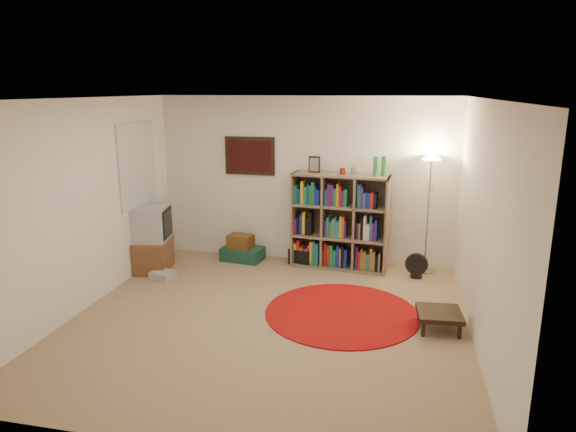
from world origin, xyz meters
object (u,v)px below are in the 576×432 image
(bookshelf, at_px, (338,223))
(side_table, at_px, (439,314))
(suitcase, at_px, (243,254))
(tv_stand, at_px, (153,239))
(floor_lamp, at_px, (430,176))
(floor_fan, at_px, (416,266))

(bookshelf, bearing_deg, side_table, -47.72)
(suitcase, height_order, side_table, side_table)
(tv_stand, bearing_deg, suitcase, 20.35)
(bookshelf, xyz_separation_m, side_table, (1.35, -1.82, -0.50))
(floor_lamp, distance_m, side_table, 2.26)
(floor_fan, relative_size, side_table, 0.70)
(floor_fan, xyz_separation_m, suitcase, (-2.63, 0.23, -0.08))
(floor_lamp, distance_m, floor_fan, 1.28)
(floor_lamp, relative_size, floor_fan, 4.75)
(bookshelf, distance_m, side_table, 2.31)
(floor_lamp, distance_m, tv_stand, 4.08)
(suitcase, xyz_separation_m, side_table, (2.83, -1.82, 0.08))
(bookshelf, relative_size, floor_lamp, 0.99)
(floor_lamp, height_order, tv_stand, floor_lamp)
(tv_stand, bearing_deg, floor_fan, -3.57)
(bookshelf, bearing_deg, tv_stand, -159.70)
(floor_fan, height_order, tv_stand, tv_stand)
(floor_lamp, xyz_separation_m, floor_fan, (-0.12, -0.30, -1.24))
(tv_stand, height_order, side_table, tv_stand)
(tv_stand, relative_size, side_table, 1.88)
(bookshelf, distance_m, floor_fan, 1.26)
(floor_lamp, bearing_deg, bookshelf, -176.52)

